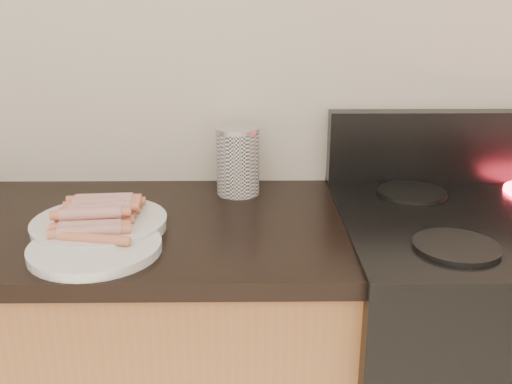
{
  "coord_description": "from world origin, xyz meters",
  "views": [
    {
      "loc": [
        0.18,
        0.43,
        1.41
      ],
      "look_at": [
        0.19,
        1.62,
        1.0
      ],
      "focal_mm": 40.0,
      "sensor_mm": 36.0,
      "label": 1
    }
  ],
  "objects_px": {
    "stove": "(478,378)",
    "canister": "(238,161)",
    "side_plate": "(95,248)",
    "main_plate": "(100,226)"
  },
  "relations": [
    {
      "from": "stove",
      "to": "canister",
      "type": "relative_size",
      "value": 5.01
    },
    {
      "from": "side_plate",
      "to": "canister",
      "type": "xyz_separation_m",
      "value": [
        0.29,
        0.37,
        0.08
      ]
    },
    {
      "from": "stove",
      "to": "side_plate",
      "type": "xyz_separation_m",
      "value": [
        -0.92,
        -0.16,
        0.45
      ]
    },
    {
      "from": "stove",
      "to": "canister",
      "type": "bearing_deg",
      "value": 161.1
    },
    {
      "from": "stove",
      "to": "main_plate",
      "type": "xyz_separation_m",
      "value": [
        -0.94,
        -0.04,
        0.45
      ]
    },
    {
      "from": "stove",
      "to": "main_plate",
      "type": "height_order",
      "value": "main_plate"
    },
    {
      "from": "side_plate",
      "to": "stove",
      "type": "bearing_deg",
      "value": 9.61
    },
    {
      "from": "stove",
      "to": "main_plate",
      "type": "bearing_deg",
      "value": -177.84
    },
    {
      "from": "stove",
      "to": "canister",
      "type": "xyz_separation_m",
      "value": [
        -0.63,
        0.22,
        0.54
      ]
    },
    {
      "from": "stove",
      "to": "side_plate",
      "type": "height_order",
      "value": "side_plate"
    }
  ]
}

